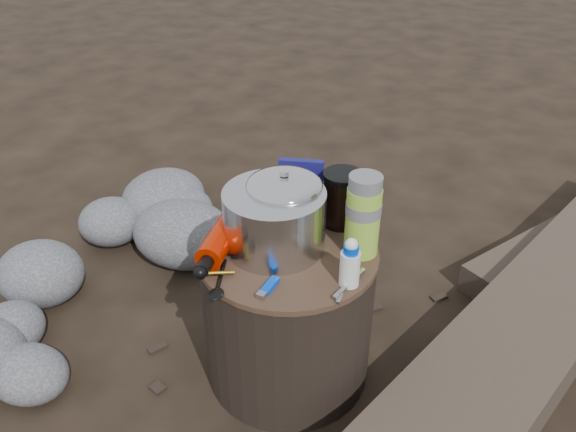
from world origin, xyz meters
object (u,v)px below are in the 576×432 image
(stump, at_px, (288,313))
(camping_pot, at_px, (284,207))
(log_main, at_px, (552,303))
(thermos, at_px, (363,216))
(travel_mug, at_px, (342,199))
(fuel_bottle, at_px, (222,236))

(stump, relative_size, camping_pot, 2.42)
(stump, height_order, camping_pot, camping_pot)
(log_main, xyz_separation_m, camping_pot, (-0.68, -0.37, 0.40))
(thermos, height_order, travel_mug, thermos)
(camping_pot, height_order, fuel_bottle, camping_pot)
(camping_pot, bearing_deg, thermos, 2.31)
(camping_pot, distance_m, travel_mug, 0.16)
(stump, xyz_separation_m, log_main, (0.65, 0.42, -0.12))
(camping_pot, bearing_deg, travel_mug, 45.67)
(stump, bearing_deg, fuel_bottle, -165.58)
(log_main, height_order, thermos, thermos)
(travel_mug, bearing_deg, log_main, 24.61)
(log_main, distance_m, travel_mug, 0.74)
(stump, distance_m, log_main, 0.79)
(thermos, bearing_deg, stump, -161.45)
(stump, distance_m, camping_pot, 0.28)
(stump, height_order, travel_mug, travel_mug)
(camping_pot, relative_size, travel_mug, 1.26)
(stump, bearing_deg, log_main, 32.58)
(travel_mug, bearing_deg, camping_pot, -134.33)
(camping_pot, xyz_separation_m, thermos, (0.18, 0.01, 0.01))
(stump, height_order, fuel_bottle, fuel_bottle)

